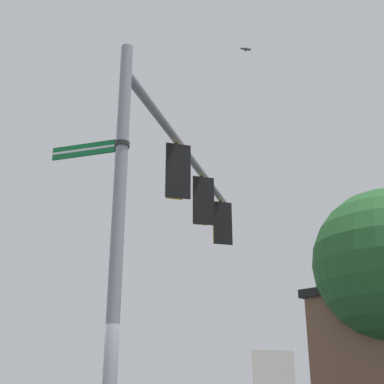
# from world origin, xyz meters

# --- Properties ---
(signal_pole) EXTENTS (0.20, 0.20, 7.22)m
(signal_pole) POSITION_xyz_m (0.00, 0.00, 3.61)
(signal_pole) COLOR gray
(signal_pole) RESTS_ON ground
(mast_arm) EXTENTS (4.24, 6.14, 0.18)m
(mast_arm) POSITION_xyz_m (2.04, 3.02, 6.70)
(mast_arm) COLOR gray
(traffic_light_nearest_pole) EXTENTS (0.54, 0.49, 1.31)m
(traffic_light_nearest_pole) POSITION_xyz_m (1.51, 2.25, 5.91)
(traffic_light_nearest_pole) COLOR black
(traffic_light_mid_inner) EXTENTS (0.54, 0.49, 1.31)m
(traffic_light_mid_inner) POSITION_xyz_m (2.59, 3.86, 5.91)
(traffic_light_mid_inner) COLOR black
(traffic_light_mid_outer) EXTENTS (0.54, 0.49, 1.31)m
(traffic_light_mid_outer) POSITION_xyz_m (3.68, 5.46, 5.91)
(traffic_light_mid_outer) COLOR black
(street_name_sign) EXTENTS (1.18, 0.85, 0.22)m
(street_name_sign) POSITION_xyz_m (-0.36, 0.24, 5.34)
(street_name_sign) COLOR #147238
(bird_flying) EXTENTS (0.30, 0.19, 0.08)m
(bird_flying) POSITION_xyz_m (3.93, 3.79, 10.64)
(bird_flying) COLOR #4C4742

